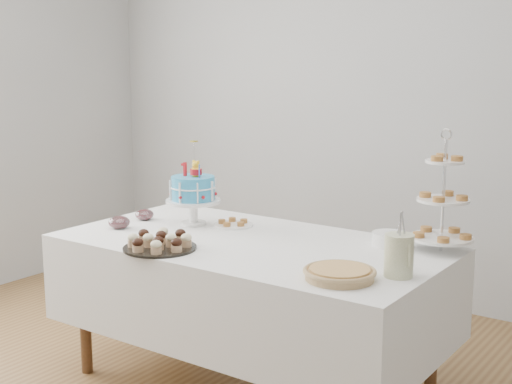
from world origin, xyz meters
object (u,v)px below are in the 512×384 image
Objects in this scene: utensil_pitcher at (399,254)px; pie at (340,273)px; birthday_cake at (193,202)px; jam_bowl_a at (119,222)px; jam_bowl_b at (145,215)px; pastry_plate at (233,223)px; cupcake_tray at (160,241)px; tiered_stand at (443,201)px; table at (251,285)px; plate_stack at (389,239)px.

pie is at bearing -110.39° from utensil_pitcher.
jam_bowl_a is (-0.27, -0.29, -0.09)m from birthday_cake.
pastry_plate is at bearing 18.67° from jam_bowl_b.
cupcake_tray reaches higher than jam_bowl_a.
table is at bearing -155.95° from tiered_stand.
pie is 1.10× the size of utensil_pitcher.
jam_bowl_a is 1.58m from utensil_pitcher.
plate_stack is at bearing 4.87° from birthday_cake.
jam_bowl_b is (-0.03, 0.23, -0.00)m from jam_bowl_a.
table is at bearing -162.95° from utensil_pitcher.
plate_stack is 1.42m from jam_bowl_a.
table is 0.42m from pastry_plate.
cupcake_tray is at bearing -141.60° from plate_stack.
cupcake_tray is 1.16× the size of pie.
cupcake_tray is at bearing -39.71° from jam_bowl_b.
birthday_cake is 0.24m from pastry_plate.
jam_bowl_a is at bearing -152.84° from utensil_pitcher.
jam_bowl_b is (-0.77, 0.05, 0.26)m from table.
plate_stack is (0.60, 0.32, 0.26)m from table.
tiered_stand reaches higher than cupcake_tray.
cupcake_tray is 0.65m from jam_bowl_b.
utensil_pitcher is at bearing -7.80° from table.
pie is (0.93, 0.07, -0.01)m from cupcake_tray.
cupcake_tray reaches higher than jam_bowl_b.
birthday_cake is 1.33m from tiered_stand.
utensil_pitcher reaches higher than pie.
table is 16.77× the size of jam_bowl_a.
plate_stack is (-0.06, 0.61, 0.01)m from pie.
birthday_cake is 1.32m from utensil_pitcher.
table is 0.77m from pie.
plate_stack is at bearing 38.40° from cupcake_tray.
tiered_stand is 1.68m from jam_bowl_a.
jam_bowl_b is at bearing -168.54° from tiered_stand.
utensil_pitcher is at bearing -16.10° from birthday_cake.
tiered_stand reaches higher than birthday_cake.
table is 3.31× the size of tiered_stand.
plate_stack is at bearing 143.90° from utensil_pitcher.
pastry_plate is at bearing 40.41° from jam_bowl_a.
plate_stack is 1.48× the size of jam_bowl_a.
table is 0.73m from plate_stack.
jam_bowl_a reaches higher than pastry_plate.
tiered_stand reaches higher than pie.
cupcake_tray is at bearing -142.36° from utensil_pitcher.
cupcake_tray is 1.11m from plate_stack.
plate_stack is at bearing 95.78° from pie.
plate_stack is at bearing -167.38° from tiered_stand.
birthday_cake is 4.42× the size of jam_bowl_b.
cupcake_tray is 0.50m from jam_bowl_a.
plate_stack is (-0.24, -0.05, -0.21)m from tiered_stand.
jam_bowl_b is 0.38× the size of utensil_pitcher.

